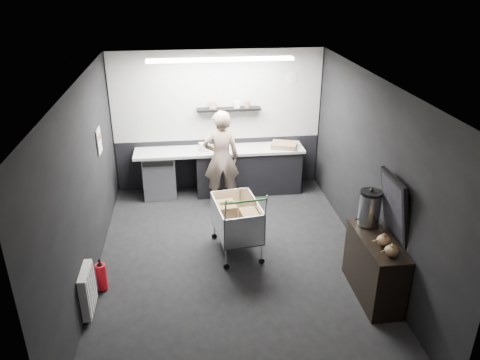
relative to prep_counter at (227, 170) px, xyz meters
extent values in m
plane|color=black|center=(-0.14, -2.42, -0.46)|extent=(5.50, 5.50, 0.00)
plane|color=silver|center=(-0.14, -2.42, 2.24)|extent=(5.50, 5.50, 0.00)
plane|color=black|center=(-0.14, 0.33, 0.89)|extent=(5.50, 0.00, 5.50)
plane|color=black|center=(-0.14, -5.17, 0.89)|extent=(5.50, 0.00, 5.50)
plane|color=black|center=(-2.14, -2.42, 0.89)|extent=(0.00, 5.50, 5.50)
plane|color=black|center=(1.86, -2.42, 0.89)|extent=(0.00, 5.50, 5.50)
cube|color=#B7B6B2|center=(-0.14, 0.31, 1.39)|extent=(3.95, 0.02, 1.70)
cube|color=black|center=(-0.14, 0.31, 0.04)|extent=(3.95, 0.02, 1.00)
cube|color=black|center=(0.06, 0.20, 1.16)|extent=(1.20, 0.22, 0.04)
cylinder|color=silver|center=(1.26, 0.30, 1.69)|extent=(0.20, 0.03, 0.20)
cube|color=silver|center=(-2.12, -1.12, 1.09)|extent=(0.02, 0.30, 0.40)
cube|color=red|center=(-2.11, -1.12, 1.16)|extent=(0.02, 0.22, 0.10)
cube|color=silver|center=(-2.08, -3.32, -0.11)|extent=(0.10, 0.50, 0.60)
cube|color=white|center=(-0.14, -0.57, 2.21)|extent=(2.40, 0.20, 0.04)
cube|color=black|center=(0.41, 0.00, -0.03)|extent=(2.00, 0.56, 0.85)
cube|color=#B2B2AE|center=(-0.14, 0.00, 0.42)|extent=(3.20, 0.60, 0.05)
cube|color=#9EA0A5|center=(-1.29, 0.00, -0.03)|extent=(0.60, 0.58, 0.85)
cube|color=black|center=(-1.29, -0.30, 0.32)|extent=(0.56, 0.02, 0.10)
imported|color=#C2AF9A|center=(-0.14, -0.45, 0.44)|extent=(0.67, 0.45, 1.79)
cube|color=silver|center=(-0.05, -2.11, -0.11)|extent=(0.74, 1.03, 0.02)
cube|color=silver|center=(-0.35, -2.11, 0.13)|extent=(0.15, 0.95, 0.51)
cube|color=silver|center=(0.25, -2.11, 0.13)|extent=(0.15, 0.95, 0.51)
cube|color=silver|center=(-0.05, -2.58, 0.13)|extent=(0.61, 0.10, 0.51)
cube|color=silver|center=(-0.05, -1.65, 0.13)|extent=(0.61, 0.10, 0.51)
cylinder|color=silver|center=(-0.32, -2.55, -0.27)|extent=(0.02, 0.02, 0.34)
cylinder|color=silver|center=(0.22, -2.55, -0.27)|extent=(0.02, 0.02, 0.34)
cylinder|color=silver|center=(-0.32, -1.68, -0.27)|extent=(0.02, 0.02, 0.34)
cylinder|color=silver|center=(0.22, -1.68, -0.27)|extent=(0.02, 0.02, 0.34)
cylinder|color=#278825|center=(-0.05, -2.64, 0.66)|extent=(0.62, 0.11, 0.03)
cube|color=olive|center=(-0.19, -2.00, 0.12)|extent=(0.31, 0.37, 0.43)
cube|color=olive|center=(0.11, -2.25, 0.09)|extent=(0.29, 0.34, 0.38)
cylinder|color=black|center=(-0.32, -2.55, -0.41)|extent=(0.09, 0.04, 0.09)
cylinder|color=black|center=(-0.32, -1.68, -0.41)|extent=(0.09, 0.04, 0.09)
cylinder|color=black|center=(0.22, -2.55, -0.41)|extent=(0.09, 0.04, 0.09)
cylinder|color=black|center=(0.22, -1.68, -0.41)|extent=(0.09, 0.04, 0.09)
cube|color=black|center=(1.63, -3.39, -0.03)|extent=(0.43, 1.15, 0.86)
cylinder|color=silver|center=(1.63, -3.01, 0.64)|extent=(0.29, 0.29, 0.44)
cylinder|color=black|center=(1.63, -3.01, 0.88)|extent=(0.29, 0.29, 0.04)
sphere|color=black|center=(1.63, -3.01, 0.92)|extent=(0.05, 0.05, 0.05)
ellipsoid|color=brown|center=(1.63, -3.54, 0.48)|extent=(0.17, 0.17, 0.14)
ellipsoid|color=brown|center=(1.63, -3.78, 0.48)|extent=(0.17, 0.17, 0.14)
cube|color=black|center=(1.80, -3.34, 0.84)|extent=(0.20, 0.67, 0.86)
cube|color=black|center=(1.78, -3.34, 0.84)|extent=(0.14, 0.57, 0.74)
cylinder|color=red|center=(-1.99, -2.86, -0.24)|extent=(0.14, 0.14, 0.38)
cone|color=black|center=(-1.99, -2.86, -0.03)|extent=(0.10, 0.10, 0.06)
cylinder|color=black|center=(-1.99, -2.86, 0.01)|extent=(0.03, 0.03, 0.06)
cube|color=olive|center=(1.09, -0.05, 0.49)|extent=(0.56, 0.48, 0.09)
cylinder|color=beige|center=(-0.14, 0.00, 0.54)|extent=(0.19, 0.19, 0.19)
cube|color=silver|center=(-0.43, -0.05, 0.52)|extent=(0.19, 0.16, 0.16)
camera|label=1|loc=(-0.75, -8.27, 3.58)|focal=35.00mm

